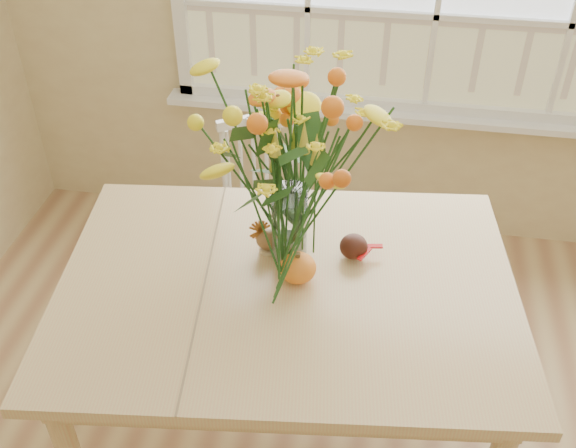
# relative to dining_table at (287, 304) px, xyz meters

# --- Properties ---
(dining_table) EXTENTS (1.54, 1.19, 0.77)m
(dining_table) POSITION_rel_dining_table_xyz_m (0.00, 0.00, 0.00)
(dining_table) COLOR tan
(dining_table) RESTS_ON floor
(windsor_chair) EXTENTS (0.47, 0.46, 0.86)m
(windsor_chair) POSITION_rel_dining_table_xyz_m (-0.21, 0.75, -0.19)
(windsor_chair) COLOR white
(windsor_chair) RESTS_ON floor
(flower_vase) EXTENTS (0.54, 0.54, 0.64)m
(flower_vase) POSITION_rel_dining_table_xyz_m (-0.02, 0.14, 0.48)
(flower_vase) COLOR white
(flower_vase) RESTS_ON dining_table
(pumpkin) EXTENTS (0.12, 0.12, 0.09)m
(pumpkin) POSITION_rel_dining_table_xyz_m (0.03, 0.02, 0.14)
(pumpkin) COLOR orange
(pumpkin) RESTS_ON dining_table
(turkey_figurine) EXTENTS (0.11, 0.09, 0.11)m
(turkey_figurine) POSITION_rel_dining_table_xyz_m (-0.08, 0.15, 0.14)
(turkey_figurine) COLOR #CCB78C
(turkey_figurine) RESTS_ON dining_table
(dark_gourd) EXTENTS (0.13, 0.11, 0.08)m
(dark_gourd) POSITION_rel_dining_table_xyz_m (0.19, 0.16, 0.13)
(dark_gourd) COLOR #38160F
(dark_gourd) RESTS_ON dining_table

